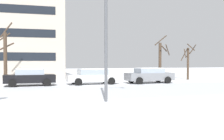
{
  "coord_description": "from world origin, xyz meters",
  "views": [
    {
      "loc": [
        -0.31,
        -15.19,
        2.07
      ],
      "look_at": [
        5.83,
        5.1,
        1.38
      ],
      "focal_mm": 44.08,
      "sensor_mm": 36.0,
      "label": 1
    }
  ],
  "objects_px": {
    "parked_car_black": "(29,77)",
    "parked_car_white": "(93,76)",
    "parked_car_gray": "(149,75)",
    "street_lamp": "(112,26)"
  },
  "relations": [
    {
      "from": "parked_car_black",
      "to": "parked_car_white",
      "type": "relative_size",
      "value": 0.91
    },
    {
      "from": "parked_car_gray",
      "to": "street_lamp",
      "type": "bearing_deg",
      "value": -123.56
    },
    {
      "from": "parked_car_white",
      "to": "parked_car_gray",
      "type": "xyz_separation_m",
      "value": [
        5.37,
        -0.28,
        0.03
      ]
    },
    {
      "from": "parked_car_black",
      "to": "parked_car_gray",
      "type": "bearing_deg",
      "value": -1.68
    },
    {
      "from": "parked_car_black",
      "to": "street_lamp",
      "type": "bearing_deg",
      "value": -68.83
    },
    {
      "from": "parked_car_black",
      "to": "parked_car_white",
      "type": "bearing_deg",
      "value": -0.35
    },
    {
      "from": "street_lamp",
      "to": "parked_car_white",
      "type": "distance_m",
      "value": 10.94
    },
    {
      "from": "street_lamp",
      "to": "parked_car_black",
      "type": "relative_size",
      "value": 1.51
    },
    {
      "from": "street_lamp",
      "to": "parked_car_white",
      "type": "xyz_separation_m",
      "value": [
        1.33,
        10.39,
        -3.14
      ]
    },
    {
      "from": "street_lamp",
      "to": "parked_car_white",
      "type": "relative_size",
      "value": 1.37
    }
  ]
}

